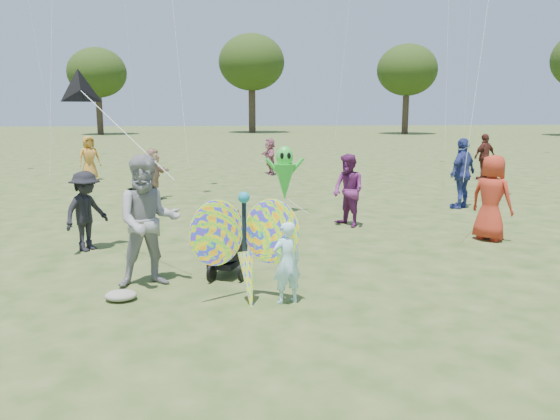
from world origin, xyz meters
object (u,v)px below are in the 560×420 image
(crowd_a, at_px, (492,198))
(crowd_g, at_px, (89,158))
(alien_kite, at_px, (285,175))
(crowd_h, at_px, (485,157))
(child_girl, at_px, (287,262))
(crowd_c, at_px, (462,173))
(crowd_e, at_px, (348,190))
(butterfly_kite, at_px, (246,247))
(jogging_stroller, at_px, (226,238))
(crowd_d, at_px, (153,174))
(crowd_b, at_px, (86,211))
(crowd_j, at_px, (270,156))
(adult_man, at_px, (148,221))

(crowd_a, relative_size, crowd_g, 1.05)
(alien_kite, bearing_deg, crowd_h, 35.07)
(child_girl, bearing_deg, alien_kite, -115.87)
(crowd_c, relative_size, crowd_h, 1.09)
(child_girl, relative_size, crowd_g, 0.70)
(child_girl, distance_m, crowd_e, 5.29)
(crowd_g, bearing_deg, crowd_h, -36.67)
(butterfly_kite, bearing_deg, crowd_c, 47.97)
(alien_kite, bearing_deg, child_girl, -95.94)
(crowd_h, distance_m, butterfly_kite, 15.83)
(alien_kite, bearing_deg, jogging_stroller, -105.98)
(crowd_d, distance_m, crowd_h, 12.53)
(child_girl, height_order, alien_kite, alien_kite)
(crowd_b, height_order, crowd_j, crowd_b)
(crowd_c, bearing_deg, crowd_h, -157.80)
(crowd_a, height_order, butterfly_kite, crowd_a)
(child_girl, distance_m, alien_kite, 6.88)
(butterfly_kite, bearing_deg, crowd_g, 111.23)
(crowd_e, distance_m, crowd_h, 10.50)
(crowd_g, distance_m, jogging_stroller, 13.54)
(butterfly_kite, height_order, alien_kite, alien_kite)
(crowd_e, height_order, butterfly_kite, crowd_e)
(crowd_a, distance_m, crowd_j, 12.45)
(jogging_stroller, bearing_deg, crowd_d, 128.80)
(crowd_c, relative_size, alien_kite, 1.10)
(crowd_d, relative_size, butterfly_kite, 0.87)
(crowd_d, xyz_separation_m, jogging_stroller, (2.13, -7.60, -0.16))
(crowd_e, distance_m, butterfly_kite, 5.45)
(alien_kite, bearing_deg, crowd_a, -42.20)
(crowd_g, height_order, alien_kite, alien_kite)
(crowd_g, bearing_deg, adult_man, -104.82)
(crowd_g, relative_size, butterfly_kite, 0.95)
(crowd_c, distance_m, crowd_g, 13.54)
(crowd_a, distance_m, crowd_c, 3.73)
(crowd_d, height_order, jogging_stroller, crowd_d)
(crowd_h, xyz_separation_m, jogging_stroller, (-9.86, -11.23, -0.26))
(butterfly_kite, bearing_deg, child_girl, -8.49)
(child_girl, bearing_deg, adult_man, -45.89)
(adult_man, distance_m, crowd_a, 7.02)
(adult_man, relative_size, crowd_d, 1.30)
(child_girl, height_order, crowd_a, crowd_a)
(butterfly_kite, bearing_deg, alien_kite, 79.30)
(crowd_b, bearing_deg, crowd_e, -40.26)
(crowd_e, height_order, crowd_h, crowd_h)
(child_girl, relative_size, alien_kite, 0.67)
(crowd_a, height_order, alien_kite, crowd_a)
(child_girl, height_order, adult_man, adult_man)
(crowd_c, distance_m, butterfly_kite, 9.18)
(crowd_d, bearing_deg, alien_kite, -104.85)
(adult_man, bearing_deg, alien_kite, 53.07)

